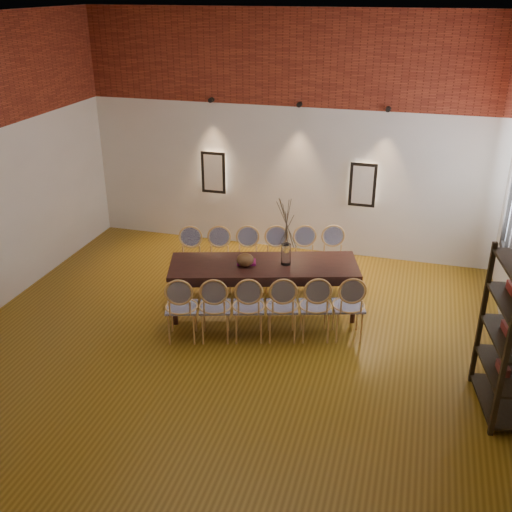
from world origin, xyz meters
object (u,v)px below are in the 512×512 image
(chair_near_e, at_px, (315,306))
(bowl, at_px, (245,260))
(chair_far_a, at_px, (190,261))
(chair_far_b, at_px, (219,261))
(dining_table, at_px, (264,288))
(chair_far_d, at_px, (277,261))
(chair_far_c, at_px, (248,261))
(shelving_rack, at_px, (508,338))
(chair_near_b, at_px, (215,307))
(chair_near_a, at_px, (182,307))
(book, at_px, (246,262))
(vase, at_px, (286,254))
(chair_far_f, at_px, (334,260))
(chair_near_c, at_px, (249,306))
(chair_near_f, at_px, (348,306))
(chair_near_d, at_px, (282,306))
(chair_far_e, at_px, (305,261))

(chair_near_e, relative_size, bowl, 3.92)
(chair_far_a, xyz_separation_m, chair_far_b, (0.42, 0.13, 0.00))
(dining_table, xyz_separation_m, chair_far_d, (0.01, 0.74, 0.09))
(chair_far_b, relative_size, chair_far_c, 1.00)
(shelving_rack, bearing_deg, chair_near_b, 161.82)
(chair_far_c, bearing_deg, chair_near_a, 58.06)
(bowl, distance_m, shelving_rack, 3.52)
(chair_far_a, height_order, book, chair_far_a)
(chair_far_d, xyz_separation_m, vase, (0.29, -0.65, 0.43))
(chair_far_c, xyz_separation_m, chair_far_d, (0.42, 0.13, 0.00))
(vase, height_order, book, vase)
(chair_far_a, bearing_deg, chair_far_c, -180.00)
(chair_near_a, relative_size, chair_far_b, 1.00)
(chair_near_a, bearing_deg, bowl, 37.96)
(chair_far_c, xyz_separation_m, chair_far_f, (1.26, 0.38, 0.00))
(chair_near_e, height_order, shelving_rack, shelving_rack)
(chair_near_c, height_order, chair_near_f, same)
(chair_near_d, xyz_separation_m, book, (-0.65, 0.57, 0.30))
(chair_near_b, height_order, vase, vase)
(chair_far_e, relative_size, chair_far_f, 1.00)
(dining_table, xyz_separation_m, chair_near_d, (0.41, -0.61, 0.09))
(chair_near_f, distance_m, book, 1.55)
(chair_near_a, bearing_deg, shelving_rack, -22.42)
(chair_far_b, xyz_separation_m, chair_far_d, (0.84, 0.25, 0.00))
(chair_near_d, height_order, chair_far_a, same)
(chair_near_f, relative_size, chair_far_d, 1.00)
(shelving_rack, bearing_deg, bowl, 149.36)
(chair_near_f, height_order, bowl, chair_near_f)
(chair_near_a, height_order, chair_near_c, same)
(chair_near_d, bearing_deg, chair_near_c, 180.00)
(chair_near_d, bearing_deg, book, 122.08)
(chair_near_e, relative_size, chair_far_b, 1.00)
(chair_far_d, bearing_deg, bowl, 57.59)
(chair_far_b, bearing_deg, shelving_rack, 137.70)
(chair_far_f, bearing_deg, chair_far_e, 0.00)
(vase, bearing_deg, chair_near_b, -127.14)
(chair_far_a, xyz_separation_m, chair_far_c, (0.84, 0.25, 0.00))
(chair_near_a, bearing_deg, chair_far_d, 46.92)
(chair_far_a, bearing_deg, vase, 153.39)
(chair_far_c, bearing_deg, chair_near_f, 133.08)
(chair_near_a, bearing_deg, dining_table, 32.68)
(chair_far_e, bearing_deg, chair_far_d, 0.00)
(chair_near_f, height_order, chair_far_c, same)
(chair_near_a, relative_size, book, 3.62)
(chair_far_a, relative_size, book, 3.62)
(chair_far_a, height_order, chair_far_e, same)
(shelving_rack, bearing_deg, chair_far_c, 140.43)
(chair_near_a, relative_size, chair_far_a, 1.00)
(shelving_rack, bearing_deg, book, 148.13)
(chair_near_f, bearing_deg, chair_far_a, 147.32)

